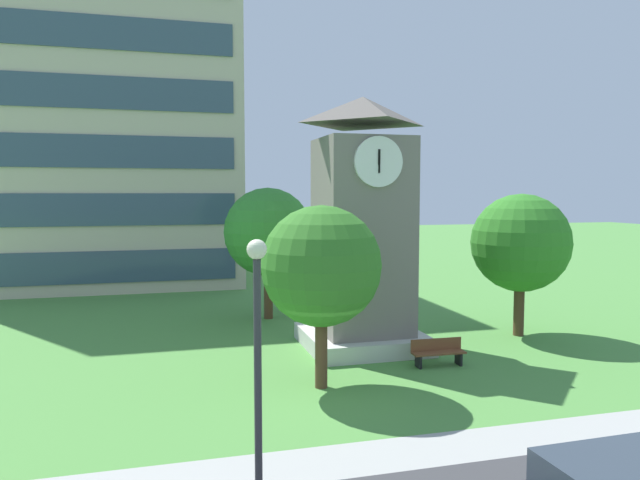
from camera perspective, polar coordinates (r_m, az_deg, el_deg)
The scene contains 9 objects.
ground_plane at distance 17.34m, azimuth 0.55°, elevation -14.72°, with size 160.00×160.00×0.00m, color #4C893D.
kerb_strip at distance 13.71m, azimuth 5.47°, elevation -20.16°, with size 120.00×1.60×0.01m, color #9E9E99.
office_building at distance 41.07m, azimuth -19.99°, elevation 11.99°, with size 16.10×12.22×22.40m.
clock_tower at distance 21.62m, azimuth 4.14°, elevation 0.16°, with size 4.21×4.21×9.19m.
park_bench at distance 20.24m, azimuth 11.36°, elevation -10.60°, with size 1.81×0.54×0.88m.
street_lamp at distance 10.64m, azimuth -6.08°, elevation -9.63°, with size 0.36×0.36×4.93m.
tree_near_tower at distance 26.65m, azimuth -5.07°, elevation 0.76°, with size 3.98×3.98×5.97m.
tree_by_building at distance 17.08m, azimuth 0.12°, elevation -2.57°, with size 3.53×3.53×5.39m.
tree_streetside at distance 24.73m, azimuth 18.89°, elevation -0.29°, with size 3.91×3.91×5.70m.
Camera 1 is at (-4.40, -15.76, 5.74)m, focal length 32.99 mm.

